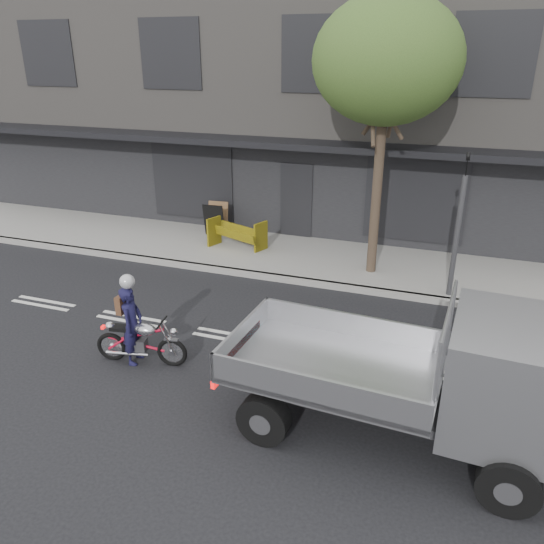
{
  "coord_description": "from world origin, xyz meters",
  "views": [
    {
      "loc": [
        4.01,
        -8.81,
        5.53
      ],
      "look_at": [
        0.74,
        0.5,
        1.38
      ],
      "focal_mm": 35.0,
      "sensor_mm": 36.0,
      "label": 1
    }
  ],
  "objects_px": {
    "construction_barrier": "(234,236)",
    "sandwich_board": "(214,220)",
    "motorcycle": "(141,340)",
    "rider": "(132,325)",
    "traffic_light_pole": "(457,234)",
    "flatbed_ute": "(480,378)",
    "street_tree": "(387,61)"
  },
  "relations": [
    {
      "from": "flatbed_ute",
      "to": "motorcycle",
      "type": "bearing_deg",
      "value": 177.87
    },
    {
      "from": "street_tree",
      "to": "traffic_light_pole",
      "type": "distance_m",
      "value": 4.23
    },
    {
      "from": "rider",
      "to": "street_tree",
      "type": "bearing_deg",
      "value": -41.57
    },
    {
      "from": "motorcycle",
      "to": "sandwich_board",
      "type": "distance_m",
      "value": 7.05
    },
    {
      "from": "street_tree",
      "to": "rider",
      "type": "xyz_separation_m",
      "value": [
        -3.55,
        -5.63,
        -4.51
      ]
    },
    {
      "from": "street_tree",
      "to": "sandwich_board",
      "type": "relative_size",
      "value": 6.68
    },
    {
      "from": "sandwich_board",
      "to": "rider",
      "type": "bearing_deg",
      "value": -82.08
    },
    {
      "from": "street_tree",
      "to": "sandwich_board",
      "type": "distance_m",
      "value": 6.98
    },
    {
      "from": "traffic_light_pole",
      "to": "flatbed_ute",
      "type": "height_order",
      "value": "traffic_light_pole"
    },
    {
      "from": "motorcycle",
      "to": "sandwich_board",
      "type": "xyz_separation_m",
      "value": [
        -1.69,
        6.84,
        0.18
      ]
    },
    {
      "from": "sandwich_board",
      "to": "construction_barrier",
      "type": "bearing_deg",
      "value": -46.46
    },
    {
      "from": "flatbed_ute",
      "to": "construction_barrier",
      "type": "distance_m",
      "value": 9.17
    },
    {
      "from": "motorcycle",
      "to": "sandwich_board",
      "type": "relative_size",
      "value": 1.77
    },
    {
      "from": "motorcycle",
      "to": "construction_barrier",
      "type": "height_order",
      "value": "construction_barrier"
    },
    {
      "from": "sandwich_board",
      "to": "flatbed_ute",
      "type": "bearing_deg",
      "value": -49.21
    },
    {
      "from": "traffic_light_pole",
      "to": "motorcycle",
      "type": "bearing_deg",
      "value": -138.46
    },
    {
      "from": "traffic_light_pole",
      "to": "construction_barrier",
      "type": "distance_m",
      "value": 6.18
    },
    {
      "from": "street_tree",
      "to": "flatbed_ute",
      "type": "distance_m",
      "value": 7.77
    },
    {
      "from": "rider",
      "to": "sandwich_board",
      "type": "relative_size",
      "value": 1.53
    },
    {
      "from": "flatbed_ute",
      "to": "sandwich_board",
      "type": "xyz_separation_m",
      "value": [
        -7.56,
        7.43,
        -0.68
      ]
    },
    {
      "from": "rider",
      "to": "construction_barrier",
      "type": "distance_m",
      "value": 5.89
    },
    {
      "from": "rider",
      "to": "construction_barrier",
      "type": "relative_size",
      "value": 0.98
    },
    {
      "from": "sandwich_board",
      "to": "traffic_light_pole",
      "type": "bearing_deg",
      "value": -20.94
    },
    {
      "from": "rider",
      "to": "flatbed_ute",
      "type": "distance_m",
      "value": 6.08
    },
    {
      "from": "construction_barrier",
      "to": "street_tree",
      "type": "bearing_deg",
      "value": -3.39
    },
    {
      "from": "motorcycle",
      "to": "traffic_light_pole",
      "type": "bearing_deg",
      "value": 32.18
    },
    {
      "from": "flatbed_ute",
      "to": "street_tree",
      "type": "bearing_deg",
      "value": 115.23
    },
    {
      "from": "street_tree",
      "to": "motorcycle",
      "type": "distance_m",
      "value": 8.15
    },
    {
      "from": "street_tree",
      "to": "motorcycle",
      "type": "xyz_separation_m",
      "value": [
        -3.4,
        -5.63,
        -4.8
      ]
    },
    {
      "from": "construction_barrier",
      "to": "sandwich_board",
      "type": "xyz_separation_m",
      "value": [
        -1.09,
        0.97,
        0.06
      ]
    },
    {
      "from": "street_tree",
      "to": "flatbed_ute",
      "type": "bearing_deg",
      "value": -68.3
    },
    {
      "from": "street_tree",
      "to": "flatbed_ute",
      "type": "xyz_separation_m",
      "value": [
        2.47,
        -6.22,
        -3.95
      ]
    }
  ]
}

